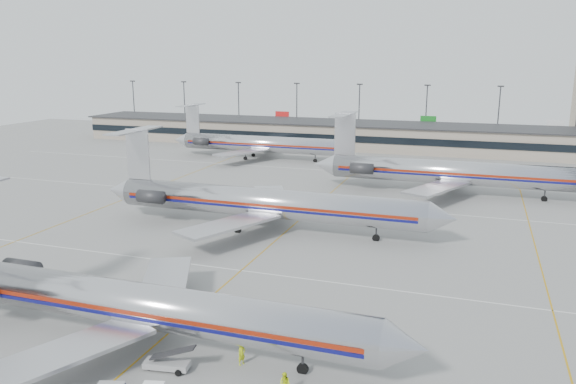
% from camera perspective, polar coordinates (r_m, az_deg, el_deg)
% --- Properties ---
extents(ground, '(260.00, 260.00, 0.00)m').
position_cam_1_polar(ground, '(51.59, -9.32, -11.70)').
color(ground, gray).
rests_on(ground, ground).
extents(apron_markings, '(160.00, 0.15, 0.02)m').
position_cam_1_polar(apron_markings, '(59.84, -4.79, -7.95)').
color(apron_markings, silver).
rests_on(apron_markings, ground).
extents(terminal, '(162.00, 17.00, 6.25)m').
position_cam_1_polar(terminal, '(142.00, 9.58, 5.64)').
color(terminal, gray).
rests_on(terminal, ground).
extents(light_mast_row, '(163.60, 0.40, 15.28)m').
position_cam_1_polar(light_mast_row, '(155.20, 10.52, 8.26)').
color(light_mast_row, '#38383D').
rests_on(light_mast_row, ground).
extents(jet_foreground, '(43.67, 25.71, 11.43)m').
position_cam_1_polar(jet_foreground, '(45.88, -15.70, -10.78)').
color(jet_foreground, silver).
rests_on(jet_foreground, ground).
extents(jet_second_row, '(47.88, 28.19, 12.53)m').
position_cam_1_polar(jet_second_row, '(72.84, -2.92, -1.03)').
color(jet_second_row, silver).
rests_on(jet_second_row, ground).
extents(jet_third_row, '(47.25, 29.07, 12.92)m').
position_cam_1_polar(jet_third_row, '(95.45, 15.97, 1.98)').
color(jet_third_row, silver).
rests_on(jet_third_row, ground).
extents(jet_back_row, '(43.15, 26.54, 11.80)m').
position_cam_1_polar(jet_back_row, '(125.54, -3.14, 4.94)').
color(jet_back_row, silver).
rests_on(jet_back_row, ground).
extents(belt_loader, '(3.95, 1.68, 2.03)m').
position_cam_1_polar(belt_loader, '(42.75, -12.13, -16.61)').
color(belt_loader, '#9E9E9E').
rests_on(belt_loader, ground).
extents(ramp_worker_near, '(0.65, 0.73, 1.69)m').
position_cam_1_polar(ramp_worker_near, '(42.48, -4.74, -16.08)').
color(ramp_worker_near, '#C2D714').
rests_on(ramp_worker_near, ground).
extents(ramp_worker_far, '(0.87, 0.74, 1.60)m').
position_cam_1_polar(ramp_worker_far, '(39.12, -0.31, -18.91)').
color(ramp_worker_far, '#D5EA16').
rests_on(ramp_worker_far, ground).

